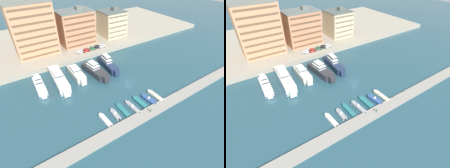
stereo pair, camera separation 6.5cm
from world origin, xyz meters
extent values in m
plane|color=#285160|center=(0.00, 0.00, 0.00)|extent=(400.00, 400.00, 0.00)
cube|color=#ADA38E|center=(0.00, 64.65, 1.17)|extent=(180.00, 70.00, 2.35)
cube|color=#9E998E|center=(0.00, -19.52, 0.40)|extent=(120.00, 4.52, 0.80)
cube|color=white|center=(-34.44, 17.31, 1.46)|extent=(4.27, 12.66, 2.91)
cube|color=white|center=(-34.81, 10.26, 1.53)|extent=(2.08, 1.91, 2.47)
cube|color=black|center=(-34.44, 17.31, 0.51)|extent=(4.31, 12.79, 0.24)
cube|color=white|center=(-34.39, 18.24, 3.78)|extent=(3.09, 5.39, 1.75)
cube|color=#233342|center=(-34.39, 18.24, 3.96)|extent=(3.13, 5.44, 0.63)
cube|color=white|center=(-34.39, 18.24, 5.35)|extent=(2.41, 4.20, 1.39)
cube|color=#233342|center=(-34.39, 18.24, 5.49)|extent=(2.44, 4.24, 0.50)
cylinder|color=silver|center=(-34.35, 19.03, 6.95)|extent=(0.16, 0.16, 1.80)
cube|color=white|center=(-34.09, 23.99, 0.80)|extent=(3.12, 1.06, 0.20)
cube|color=white|center=(-25.95, 17.08, 1.94)|extent=(6.17, 20.06, 3.89)
cube|color=white|center=(-26.78, 6.18, 2.04)|extent=(2.75, 2.53, 3.30)
cube|color=#334C7F|center=(-25.95, 17.08, 0.68)|extent=(6.23, 20.26, 0.24)
cube|color=white|center=(-25.84, 18.56, 4.63)|extent=(4.27, 8.55, 1.48)
cube|color=#233342|center=(-25.84, 18.56, 4.77)|extent=(4.33, 8.64, 0.53)
cylinder|color=silver|center=(-25.75, 19.80, 6.27)|extent=(0.16, 0.16, 1.80)
cube|color=white|center=(-25.17, 27.38, 1.07)|extent=(4.04, 1.20, 0.20)
cube|color=silver|center=(-17.50, 17.11, 1.63)|extent=(4.79, 13.40, 3.26)
cube|color=silver|center=(-17.74, 9.50, 1.71)|extent=(2.47, 2.26, 2.77)
cube|color=black|center=(-17.50, 17.11, 0.57)|extent=(4.84, 13.54, 0.24)
cube|color=white|center=(-17.46, 18.11, 3.91)|extent=(3.58, 5.68, 1.32)
cube|color=#233342|center=(-17.46, 18.11, 4.04)|extent=(3.63, 5.74, 0.47)
cylinder|color=silver|center=(-17.44, 18.94, 5.47)|extent=(0.16, 0.16, 1.80)
cube|color=silver|center=(-17.27, 24.19, 0.90)|extent=(3.74, 1.02, 0.20)
cube|color=#333338|center=(-9.24, 14.53, 1.70)|extent=(6.29, 15.73, 3.41)
cube|color=#333338|center=(-8.40, 5.81, 1.79)|extent=(2.88, 2.66, 2.90)
cube|color=#334C7F|center=(-9.24, 14.53, 0.60)|extent=(6.35, 15.89, 0.24)
cube|color=white|center=(-9.35, 15.67, 4.11)|extent=(4.37, 6.78, 1.41)
cube|color=#233342|center=(-9.35, 15.67, 4.25)|extent=(4.43, 6.84, 0.51)
cube|color=white|center=(-9.35, 15.67, 5.38)|extent=(3.41, 5.29, 1.11)
cube|color=#233342|center=(-9.35, 15.67, 5.49)|extent=(3.45, 5.34, 0.40)
cylinder|color=silver|center=(-9.45, 16.63, 6.83)|extent=(0.16, 0.16, 1.80)
cube|color=#333338|center=(-10.03, 22.61, 0.94)|extent=(4.17, 1.29, 0.20)
cube|color=navy|center=(-0.66, 16.26, 1.64)|extent=(5.65, 16.64, 3.27)
cube|color=navy|center=(-1.55, 7.23, 1.72)|extent=(2.42, 2.24, 2.78)
cube|color=black|center=(-0.66, 16.26, 0.57)|extent=(5.71, 16.81, 0.24)
cube|color=white|center=(-0.54, 17.47, 4.01)|extent=(3.83, 7.13, 1.47)
cube|color=#233342|center=(-0.54, 17.47, 4.15)|extent=(3.88, 7.21, 0.53)
cube|color=white|center=(-0.54, 17.47, 5.49)|extent=(2.99, 5.56, 1.50)
cube|color=#233342|center=(-0.54, 17.47, 5.64)|extent=(3.02, 5.62, 0.54)
cylinder|color=silver|center=(-0.43, 18.50, 7.14)|extent=(0.16, 0.16, 1.80)
cube|color=navy|center=(0.20, 24.82, 0.90)|extent=(3.52, 1.24, 0.20)
cube|color=white|center=(-20.90, -13.78, 0.47)|extent=(1.90, 6.24, 0.94)
cube|color=white|center=(-21.01, -10.35, 0.47)|extent=(0.96, 0.79, 0.80)
cube|color=black|center=(-20.79, -17.06, 0.62)|extent=(0.37, 0.29, 0.60)
cube|color=#9EA3A8|center=(-16.55, -13.52, 0.47)|extent=(2.04, 5.24, 0.94)
cube|color=#9EA3A8|center=(-16.35, -10.63, 0.47)|extent=(0.98, 0.82, 0.80)
cube|color=silver|center=(-16.53, -13.14, 1.19)|extent=(0.97, 0.66, 0.49)
cube|color=#283847|center=(-16.51, -12.86, 1.26)|extent=(0.85, 0.14, 0.29)
cube|color=black|center=(-16.74, -16.26, 0.62)|extent=(0.38, 0.30, 0.60)
cube|color=teal|center=(-12.95, -13.33, 0.42)|extent=(1.90, 7.04, 0.83)
cube|color=teal|center=(-12.84, -9.50, 0.42)|extent=(0.95, 0.79, 0.71)
cube|color=black|center=(-13.07, -17.00, 0.57)|extent=(0.37, 0.29, 0.60)
cube|color=#9EA3A8|center=(-9.05, -14.13, 0.51)|extent=(1.77, 6.99, 1.02)
cube|color=#9EA3A8|center=(-9.13, -10.33, 0.51)|extent=(0.91, 0.75, 0.87)
cube|color=silver|center=(-9.06, -13.61, 1.30)|extent=(0.91, 0.62, 0.55)
cube|color=#283847|center=(-9.07, -13.33, 1.38)|extent=(0.82, 0.10, 0.33)
cube|color=black|center=(-8.98, -17.79, 0.66)|extent=(0.37, 0.29, 0.60)
cube|color=teal|center=(-4.82, -13.54, 0.47)|extent=(2.08, 6.69, 0.93)
cube|color=teal|center=(-4.77, -9.81, 0.47)|extent=(1.10, 0.91, 0.79)
cube|color=black|center=(-4.87, -17.05, 0.62)|extent=(0.36, 0.28, 0.60)
cube|color=#33569E|center=(-0.85, -14.45, 0.48)|extent=(2.68, 6.16, 0.96)
cube|color=#33569E|center=(-1.16, -11.04, 0.48)|extent=(1.26, 1.07, 0.82)
cube|color=silver|center=(-0.89, -14.00, 1.19)|extent=(1.23, 0.71, 0.46)
cube|color=#283847|center=(-0.91, -13.72, 1.26)|extent=(1.07, 0.18, 0.28)
cube|color=black|center=(-0.55, -17.61, 0.63)|extent=(0.38, 0.31, 0.60)
cube|color=beige|center=(2.85, -14.31, 0.48)|extent=(1.82, 7.55, 0.96)
cube|color=beige|center=(2.86, -10.18, 0.48)|extent=(0.99, 0.81, 0.81)
cube|color=silver|center=(2.85, -13.75, 1.14)|extent=(0.99, 0.60, 0.37)
cube|color=#283847|center=(2.85, -13.47, 1.20)|extent=(0.90, 0.08, 0.22)
cube|color=black|center=(2.84, -18.27, 0.63)|extent=(0.36, 0.28, 0.60)
cube|color=white|center=(-6.91, 34.46, 3.07)|extent=(4.16, 1.84, 0.80)
cube|color=white|center=(-6.76, 34.45, 3.81)|extent=(2.15, 1.63, 0.68)
cube|color=#1E2833|center=(-6.76, 34.45, 3.81)|extent=(2.11, 1.65, 0.37)
cylinder|color=black|center=(-8.29, 33.65, 2.67)|extent=(0.65, 0.24, 0.64)
cylinder|color=black|center=(-8.23, 35.35, 2.67)|extent=(0.65, 0.24, 0.64)
cylinder|color=black|center=(-5.59, 33.56, 2.67)|extent=(0.65, 0.24, 0.64)
cylinder|color=black|center=(-5.53, 35.26, 2.67)|extent=(0.65, 0.24, 0.64)
cube|color=red|center=(-3.63, 34.19, 3.07)|extent=(4.18, 1.90, 0.80)
cube|color=red|center=(-3.48, 34.19, 3.81)|extent=(2.17, 1.66, 0.68)
cube|color=#1E2833|center=(-3.48, 34.19, 3.81)|extent=(2.13, 1.67, 0.37)
cylinder|color=black|center=(-5.02, 33.41, 2.67)|extent=(0.65, 0.25, 0.64)
cylinder|color=black|center=(-4.93, 35.11, 2.67)|extent=(0.65, 0.25, 0.64)
cylinder|color=black|center=(-2.32, 33.28, 2.67)|extent=(0.65, 0.25, 0.64)
cylinder|color=black|center=(-2.24, 34.98, 2.67)|extent=(0.65, 0.25, 0.64)
cube|color=#2D6642|center=(0.13, 34.48, 3.07)|extent=(4.19, 1.94, 0.80)
cube|color=#2D6642|center=(0.28, 34.47, 3.81)|extent=(2.19, 1.68, 0.68)
cube|color=#1E2833|center=(0.28, 34.47, 3.81)|extent=(2.15, 1.69, 0.37)
cylinder|color=black|center=(-1.27, 33.71, 2.67)|extent=(0.65, 0.26, 0.64)
cylinder|color=black|center=(-1.17, 35.41, 2.67)|extent=(0.65, 0.26, 0.64)
cylinder|color=black|center=(1.43, 33.55, 2.67)|extent=(0.65, 0.26, 0.64)
cylinder|color=black|center=(1.53, 35.25, 2.67)|extent=(0.65, 0.26, 0.64)
cube|color=black|center=(3.54, 34.61, 3.07)|extent=(4.23, 2.03, 0.80)
cube|color=black|center=(3.69, 34.60, 3.81)|extent=(2.22, 1.73, 0.68)
cube|color=#1E2833|center=(3.69, 34.60, 3.81)|extent=(2.18, 1.74, 0.37)
cylinder|color=black|center=(2.12, 33.88, 2.67)|extent=(0.66, 0.27, 0.64)
cylinder|color=black|center=(2.26, 35.57, 2.67)|extent=(0.66, 0.27, 0.64)
cylinder|color=black|center=(4.82, 33.66, 2.67)|extent=(0.66, 0.27, 0.64)
cylinder|color=black|center=(4.96, 35.35, 2.67)|extent=(0.66, 0.27, 0.64)
cube|color=white|center=(6.65, 34.34, 3.07)|extent=(4.21, 1.98, 0.80)
cube|color=white|center=(6.80, 34.33, 3.81)|extent=(2.20, 1.70, 0.68)
cube|color=#1E2833|center=(6.80, 34.33, 3.81)|extent=(2.16, 1.71, 0.37)
cylinder|color=black|center=(5.25, 33.59, 2.67)|extent=(0.65, 0.26, 0.64)
cylinder|color=black|center=(5.37, 35.28, 2.67)|extent=(0.65, 0.26, 0.64)
cylinder|color=black|center=(7.94, 33.41, 2.67)|extent=(0.65, 0.26, 0.64)
cylinder|color=black|center=(8.06, 35.10, 2.67)|extent=(0.65, 0.26, 0.64)
cube|color=tan|center=(-26.09, 48.69, 15.60)|extent=(21.05, 15.67, 26.50)
cube|color=brown|center=(-26.09, 40.76, 4.00)|extent=(19.37, 0.24, 0.90)
cube|color=brown|center=(-26.09, 40.76, 7.32)|extent=(19.37, 0.24, 0.90)
cube|color=brown|center=(-26.09, 40.76, 10.63)|extent=(19.37, 0.24, 0.90)
cube|color=brown|center=(-26.09, 40.76, 13.94)|extent=(19.37, 0.24, 0.90)
cube|color=brown|center=(-26.09, 40.76, 17.25)|extent=(19.37, 0.24, 0.90)
cube|color=brown|center=(-26.09, 40.76, 20.57)|extent=(19.37, 0.24, 0.90)
cube|color=brown|center=(-26.09, 40.76, 23.88)|extent=(19.37, 0.24, 0.90)
cube|color=brown|center=(-26.09, 40.76, 27.19)|extent=(19.37, 0.24, 0.90)
cube|color=gray|center=(-26.09, 48.69, 29.05)|extent=(21.47, 15.99, 0.40)
cube|color=tan|center=(-2.22, 48.05, 11.84)|extent=(19.64, 13.81, 18.99)
cube|color=brown|center=(-2.22, 41.04, 3.93)|extent=(18.07, 0.24, 0.90)
cube|color=brown|center=(-2.22, 41.04, 7.09)|extent=(18.07, 0.24, 0.90)
cube|color=brown|center=(-2.22, 41.04, 10.26)|extent=(18.07, 0.24, 0.90)
cube|color=brown|center=(-2.22, 41.04, 13.43)|extent=(18.07, 0.24, 0.90)
cube|color=brown|center=(-2.22, 41.04, 16.59)|extent=(18.07, 0.24, 0.90)
cube|color=brown|center=(-2.22, 41.04, 19.76)|extent=(18.07, 0.24, 0.90)
cube|color=slate|center=(-2.22, 48.05, 21.54)|extent=(20.04, 14.08, 0.40)
cube|color=slate|center=(0.72, 48.05, 22.74)|extent=(3.60, 3.20, 2.00)
cube|color=beige|center=(23.23, 47.89, 10.02)|extent=(14.88, 14.98, 15.35)
cube|color=#7E7359|center=(23.23, 40.30, 3.88)|extent=(13.69, 0.24, 0.90)
cube|color=#7E7359|center=(23.23, 40.30, 6.95)|extent=(13.69, 0.24, 0.90)
cube|color=#7E7359|center=(23.23, 40.30, 10.02)|extent=(13.69, 0.24, 0.90)
cube|color=#7E7359|center=(23.23, 40.30, 13.09)|extent=(13.69, 0.24, 0.90)
cube|color=#7E7359|center=(23.23, 40.30, 16.16)|extent=(13.69, 0.24, 0.90)
cube|color=#56605B|center=(23.23, 47.89, 17.89)|extent=(15.18, 15.28, 0.40)
cube|color=#56605B|center=(25.46, 47.89, 19.09)|extent=(3.60, 3.20, 2.00)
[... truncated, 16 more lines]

